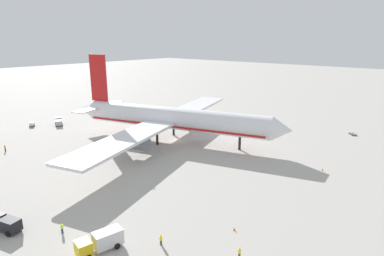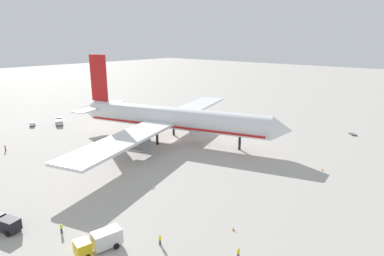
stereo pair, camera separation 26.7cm
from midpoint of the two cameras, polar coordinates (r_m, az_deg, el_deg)
ground_plane at (r=97.19m, az=-3.17°, el=-2.23°), size 600.00×600.00×0.00m
airliner at (r=95.93m, az=-3.95°, el=1.66°), size 66.98×79.56×24.56m
service_truck_2 at (r=60.93m, az=-29.77°, el=-14.24°), size 5.33×3.38×2.36m
service_truck_3 at (r=50.96m, az=-15.79°, el=-18.44°), size 3.53×6.92×2.70m
service_truck_4 at (r=123.38m, az=-22.29°, el=1.04°), size 5.47×4.04×2.38m
baggage_cart_0 at (r=125.30m, az=-26.19°, el=0.60°), size 2.86×2.52×1.50m
baggage_cart_1 at (r=114.66m, az=26.17°, el=-0.94°), size 2.75×2.83×0.40m
ground_worker_0 at (r=50.91m, az=-5.60°, el=-18.84°), size 0.45×0.45×1.62m
ground_worker_2 at (r=101.23m, az=-29.88°, el=-3.06°), size 0.52×0.52×1.78m
ground_worker_4 at (r=48.60m, az=8.11°, el=-20.74°), size 0.51×0.51×1.68m
ground_worker_5 at (r=56.97m, az=-21.86°, el=-15.92°), size 0.52×0.52×1.65m
traffic_cone_1 at (r=81.38m, az=21.71°, el=-6.72°), size 0.36×0.36×0.55m
traffic_cone_4 at (r=54.51m, az=7.22°, el=-17.03°), size 0.36×0.36×0.55m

